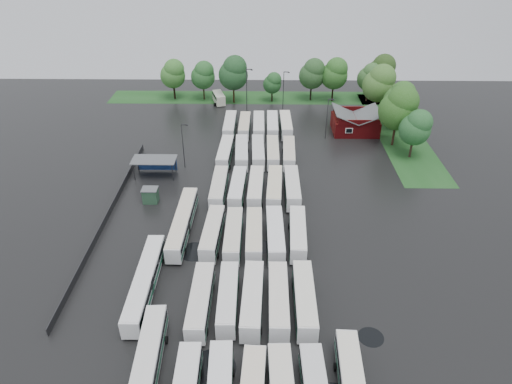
{
  "coord_description": "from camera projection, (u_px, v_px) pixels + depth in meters",
  "views": [
    {
      "loc": [
        2.98,
        -53.56,
        42.93
      ],
      "look_at": [
        2.0,
        12.0,
        2.5
      ],
      "focal_mm": 32.0,
      "sensor_mm": 36.0,
      "label": 1
    }
  ],
  "objects": [
    {
      "name": "puddle_4",
      "position": [
        371.0,
        337.0,
        53.91
      ],
      "size": [
        3.1,
        3.1,
        0.01
      ],
      "primitive_type": "cylinder",
      "color": "black",
      "rests_on": "ground"
    },
    {
      "name": "bus_r4c3",
      "position": [
        273.0,
        152.0,
        91.42
      ],
      "size": [
        2.39,
        11.14,
        3.1
      ],
      "rotation": [
        0.0,
        0.0,
        0.0
      ],
      "color": "silver",
      "rests_on": "ground"
    },
    {
      "name": "puddle_3",
      "position": [
        261.0,
        247.0,
        68.41
      ],
      "size": [
        3.39,
        3.39,
        0.01
      ],
      "primitive_type": "cylinder",
      "color": "black",
      "rests_on": "ground"
    },
    {
      "name": "grass_strip_north",
      "position": [
        259.0,
        98.0,
        123.28
      ],
      "size": [
        80.0,
        10.0,
        0.01
      ],
      "primitive_type": "cube",
      "color": "#1B4A1B",
      "rests_on": "ground"
    },
    {
      "name": "tree_east_2",
      "position": [
        400.0,
        99.0,
        101.51
      ],
      "size": [
        6.9,
        6.9,
        11.43
      ],
      "color": "black",
      "rests_on": "ground"
    },
    {
      "name": "bus_r1c4",
      "position": [
        304.0,
        299.0,
        56.71
      ],
      "size": [
        2.57,
        11.71,
        3.25
      ],
      "rotation": [
        0.0,
        0.0,
        -0.01
      ],
      "color": "silver",
      "rests_on": "ground"
    },
    {
      "name": "tree_north_3",
      "position": [
        273.0,
        83.0,
        118.1
      ],
      "size": [
        4.77,
        4.77,
        7.9
      ],
      "color": "black",
      "rests_on": "ground"
    },
    {
      "name": "utility_hut",
      "position": [
        150.0,
        195.0,
        78.39
      ],
      "size": [
        2.7,
        2.2,
        2.62
      ],
      "color": "#25482F",
      "rests_on": "ground"
    },
    {
      "name": "tree_north_1",
      "position": [
        203.0,
        75.0,
        118.54
      ],
      "size": [
        6.27,
        6.27,
        10.39
      ],
      "color": "black",
      "rests_on": "ground"
    },
    {
      "name": "ground",
      "position": [
        241.0,
        248.0,
        68.15
      ],
      "size": [
        160.0,
        160.0,
        0.0
      ],
      "primitive_type": "plane",
      "color": "black",
      "rests_on": "ground"
    },
    {
      "name": "tree_east_1",
      "position": [
        400.0,
        108.0,
        93.69
      ],
      "size": [
        8.03,
        8.03,
        13.3
      ],
      "color": "#332015",
      "rests_on": "ground"
    },
    {
      "name": "artic_bus_west_a",
      "position": [
        146.0,
        373.0,
        47.68
      ],
      "size": [
        3.2,
        17.0,
        3.14
      ],
      "rotation": [
        0.0,
        0.0,
        0.05
      ],
      "color": "silver",
      "rests_on": "ground"
    },
    {
      "name": "tree_east_3",
      "position": [
        380.0,
        83.0,
        108.1
      ],
      "size": [
        7.73,
        7.73,
        12.8
      ],
      "color": "black",
      "rests_on": "ground"
    },
    {
      "name": "artic_bus_west_b",
      "position": [
        183.0,
        223.0,
        70.8
      ],
      "size": [
        2.71,
        16.83,
        3.12
      ],
      "rotation": [
        0.0,
        0.0,
        -0.02
      ],
      "color": "silver",
      "rests_on": "ground"
    },
    {
      "name": "bus_r2c4",
      "position": [
        298.0,
        233.0,
        68.4
      ],
      "size": [
        2.88,
        11.39,
        3.15
      ],
      "rotation": [
        0.0,
        0.0,
        -0.04
      ],
      "color": "silver",
      "rests_on": "ground"
    },
    {
      "name": "tree_north_4",
      "position": [
        313.0,
        73.0,
        117.81
      ],
      "size": [
        6.77,
        6.77,
        11.21
      ],
      "color": "black",
      "rests_on": "ground"
    },
    {
      "name": "bus_r3c2",
      "position": [
        256.0,
        188.0,
        79.69
      ],
      "size": [
        2.84,
        11.52,
        3.18
      ],
      "rotation": [
        0.0,
        0.0,
        -0.04
      ],
      "color": "silver",
      "rests_on": "ground"
    },
    {
      "name": "bus_r3c0",
      "position": [
        219.0,
        188.0,
        79.68
      ],
      "size": [
        2.6,
        11.5,
        3.19
      ],
      "rotation": [
        0.0,
        0.0,
        -0.01
      ],
      "color": "silver",
      "rests_on": "ground"
    },
    {
      "name": "brick_building",
      "position": [
        355.0,
        124.0,
        103.27
      ],
      "size": [
        10.07,
        8.6,
        5.39
      ],
      "color": "maroon",
      "rests_on": "ground"
    },
    {
      "name": "tree_north_6",
      "position": [
        382.0,
        71.0,
        117.97
      ],
      "size": [
        7.33,
        7.33,
        12.15
      ],
      "color": "black",
      "rests_on": "ground"
    },
    {
      "name": "bus_r5c1",
      "position": [
        245.0,
        126.0,
        102.77
      ],
      "size": [
        2.5,
        11.12,
        3.09
      ],
      "rotation": [
        0.0,
        0.0,
        -0.01
      ],
      "color": "silver",
      "rests_on": "ground"
    },
    {
      "name": "minibus",
      "position": [
        219.0,
        98.0,
        118.92
      ],
      "size": [
        3.93,
        6.56,
        2.69
      ],
      "rotation": [
        0.0,
        0.0,
        0.29
      ],
      "color": "beige",
      "rests_on": "ground"
    },
    {
      "name": "tree_north_0",
      "position": [
        173.0,
        73.0,
        118.7
      ],
      "size": [
        6.52,
        6.52,
        10.79
      ],
      "color": "black",
      "rests_on": "ground"
    },
    {
      "name": "bus_r4c0",
      "position": [
        225.0,
        153.0,
        91.25
      ],
      "size": [
        2.91,
        11.55,
        3.19
      ],
      "rotation": [
        0.0,
        0.0,
        -0.04
      ],
      "color": "silver",
      "rests_on": "ground"
    },
    {
      "name": "bus_r2c1",
      "position": [
        233.0,
        235.0,
        68.03
      ],
      "size": [
        2.44,
        11.33,
        3.15
      ],
      "rotation": [
        0.0,
        0.0,
        -0.0
      ],
      "color": "silver",
      "rests_on": "ground"
    },
    {
      "name": "bus_r3c4",
      "position": [
        292.0,
        187.0,
        79.7
      ],
      "size": [
        2.49,
        11.6,
        3.23
      ],
      "rotation": [
        0.0,
        0.0,
        -0.0
      ],
      "color": "silver",
      "rests_on": "ground"
    },
    {
      "name": "artic_bus_west_c",
      "position": [
        145.0,
        282.0,
        59.5
      ],
      "size": [
        2.54,
        16.77,
        3.11
      ],
      "rotation": [
        0.0,
        0.0,
        0.01
      ],
      "color": "silver",
      "rests_on": "ground"
    },
    {
      "name": "lamp_post_back_e",
      "position": [
        284.0,
        88.0,
        112.72
      ],
      "size": [
        1.51,
        0.29,
        9.8
      ],
      "color": "#2D2D30",
      "rests_on": "ground"
    },
    {
      "name": "lamp_post_back_w",
      "position": [
        247.0,
        87.0,
        111.73
      ],
      "size": [
        1.65,
        0.32,
        10.71
      ],
      "color": "#2D2D30",
      "rests_on": "ground"
    },
    {
      "name": "tree_north_5",
      "position": [
        335.0,
        73.0,
        117.23
      ],
      "size": [
        6.98,
        6.98,
        11.56
      ],
      "color": "black",
      "rests_on": "ground"
    },
    {
      "name": "grass_strip_east",
      "position": [
        398.0,
        132.0,
        104.15
      ],
      "size": [
        10.0,
        50.0,
        0.01
      ],
      "primitive_type": "cube",
      "color": "#1B4A1B",
      "rests_on": "ground"
    },
    {
      "name": "bus_r2c3",
      "position": [
        275.0,
        234.0,
        68.09
      ],
      "size": [
        2.71,
        11.71,
        3.25
      ],
      "rotation": [
        0.0,
        0.0,
        0.02
      ],
      "color": "silver",
      "rests_on": "ground"
    },
    {
      "name": "tree_east_4",
      "position": [
        370.0,
        77.0,
        117.44
      ],
      "size": [
        6.2,
        6.2,
        10.27
      ],
      "color": "black",
      "rests_on": "ground"
    },
    {
      "name": "bus_r4c1",
      "position": [
        242.0,
        153.0,
        91.24
      ],
      "size": [
        2.87,
        11.69,
        3.23
      ],
      "rotation": [
        0.0,
        0.0,
        0.04
      ],
      "color": "silver",
      "rests_on": "ground"
    },
    {
      "name": "bus_r5c3",
      "position": [
        272.0,
        125.0,
        102.87
      ],
      "size": [
        2.5,
        11.53,
        3.21
      ],
      "rotation": [
        0.0,
        0.0,
        -0.0
      ],
      "color": "silver",
      "rests_on": "ground"
    },
    {
      "name": "west_fence",
      "position": [
        109.0,
        213.0,
        74.93
      ],
      "size": [
        0.1,
        50.0,
        1.2
      ],
      "primitive_type": "cube",
      "color": "#2D2D30",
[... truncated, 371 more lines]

